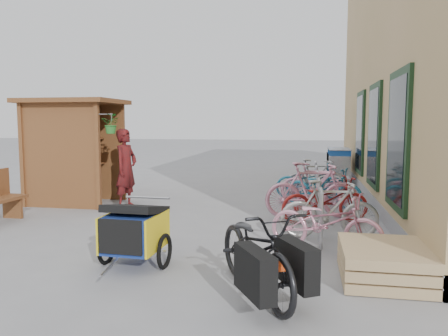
% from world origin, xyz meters
% --- Properties ---
extents(ground, '(80.00, 80.00, 0.00)m').
position_xyz_m(ground, '(0.00, 0.00, 0.00)').
color(ground, gray).
extents(kiosk, '(2.49, 1.65, 2.40)m').
position_xyz_m(kiosk, '(-3.28, 2.47, 1.55)').
color(kiosk, brown).
rests_on(kiosk, ground).
extents(bike_rack, '(0.05, 5.35, 0.86)m').
position_xyz_m(bike_rack, '(2.30, 2.40, 0.52)').
color(bike_rack, '#A5A8AD').
rests_on(bike_rack, ground).
extents(pallet_stack, '(1.00, 1.20, 0.40)m').
position_xyz_m(pallet_stack, '(3.00, -1.40, 0.21)').
color(pallet_stack, tan).
rests_on(pallet_stack, ground).
extents(shopping_carts, '(0.62, 2.10, 1.12)m').
position_xyz_m(shopping_carts, '(3.00, 6.94, 0.65)').
color(shopping_carts, silver).
rests_on(shopping_carts, ground).
extents(child_trailer, '(0.90, 1.50, 0.88)m').
position_xyz_m(child_trailer, '(-0.13, -1.46, 0.49)').
color(child_trailer, navy).
rests_on(child_trailer, ground).
extents(cargo_bike, '(1.50, 1.95, 0.98)m').
position_xyz_m(cargo_bike, '(1.56, -2.15, 0.49)').
color(cargo_bike, black).
rests_on(cargo_bike, ground).
extents(person_kiosk, '(0.53, 0.70, 1.74)m').
position_xyz_m(person_kiosk, '(-1.82, 2.21, 0.87)').
color(person_kiosk, maroon).
rests_on(person_kiosk, ground).
extents(bike_0, '(1.77, 1.11, 0.88)m').
position_xyz_m(bike_0, '(2.35, -0.38, 0.44)').
color(bike_0, pink).
rests_on(bike_0, ground).
extents(bike_1, '(1.64, 0.64, 0.96)m').
position_xyz_m(bike_1, '(2.44, 0.37, 0.48)').
color(bike_1, '#B2B2AE').
rests_on(bike_1, ground).
extents(bike_2, '(1.77, 1.06, 0.88)m').
position_xyz_m(bike_2, '(2.42, 1.51, 0.44)').
color(bike_2, maroon).
rests_on(bike_2, ground).
extents(bike_3, '(1.90, 0.85, 1.11)m').
position_xyz_m(bike_3, '(2.18, 1.89, 0.55)').
color(bike_3, pink).
rests_on(bike_3, ground).
extents(bike_4, '(1.81, 1.09, 0.90)m').
position_xyz_m(bike_4, '(2.44, 2.98, 0.45)').
color(bike_4, '#216B86').
rests_on(bike_4, ground).
extents(bike_5, '(1.64, 0.67, 0.96)m').
position_xyz_m(bike_5, '(2.28, 3.28, 0.48)').
color(bike_5, pink).
rests_on(bike_5, ground).
extents(bike_6, '(1.68, 0.66, 0.87)m').
position_xyz_m(bike_6, '(2.16, 4.11, 0.43)').
color(bike_6, '#216B86').
rests_on(bike_6, ground).
extents(bike_7, '(1.66, 0.96, 0.96)m').
position_xyz_m(bike_7, '(2.30, 4.42, 0.48)').
color(bike_7, '#A8A8AD').
rests_on(bike_7, ground).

